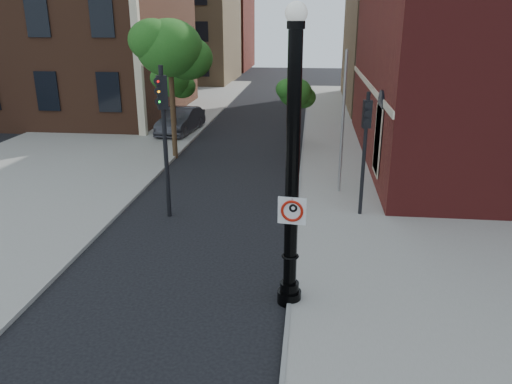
# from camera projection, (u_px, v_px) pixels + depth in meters

# --- Properties ---
(ground) EXTENTS (120.00, 120.00, 0.00)m
(ground) POSITION_uv_depth(u_px,v_px,m) (201.00, 308.00, 11.62)
(ground) COLOR black
(ground) RESTS_ON ground
(sidewalk_right) EXTENTS (8.00, 60.00, 0.12)m
(sidewalk_right) POSITION_uv_depth(u_px,v_px,m) (397.00, 182.00, 20.36)
(sidewalk_right) COLOR gray
(sidewalk_right) RESTS_ON ground
(sidewalk_left) EXTENTS (10.00, 50.00, 0.12)m
(sidewalk_left) POSITION_uv_depth(u_px,v_px,m) (116.00, 131.00, 29.43)
(sidewalk_left) COLOR gray
(sidewalk_left) RESTS_ON ground
(curb_edge) EXTENTS (0.10, 60.00, 0.14)m
(curb_edge) POSITION_uv_depth(u_px,v_px,m) (300.00, 178.00, 20.77)
(curb_edge) COLOR gray
(curb_edge) RESTS_ON ground
(bg_building_tan_a) EXTENTS (12.00, 12.00, 12.00)m
(bg_building_tan_a) POSITION_uv_depth(u_px,v_px,m) (176.00, 22.00, 52.18)
(bg_building_tan_a) COLOR #927550
(bg_building_tan_a) RESTS_ON ground
(bg_building_red) EXTENTS (12.00, 12.00, 10.00)m
(bg_building_red) POSITION_uv_depth(u_px,v_px,m) (204.00, 29.00, 65.65)
(bg_building_red) COLOR #5F2216
(bg_building_red) RESTS_ON ground
(bg_building_tan_b) EXTENTS (22.00, 14.00, 14.00)m
(bg_building_tan_b) POSITION_uv_depth(u_px,v_px,m) (505.00, 9.00, 35.80)
(bg_building_tan_b) COLOR #927550
(bg_building_tan_b) RESTS_ON ground
(lamppost) EXTENTS (0.57, 0.57, 6.70)m
(lamppost) POSITION_uv_depth(u_px,v_px,m) (292.00, 178.00, 10.83)
(lamppost) COLOR black
(lamppost) RESTS_ON ground
(no_parking_sign) EXTENTS (0.63, 0.12, 0.63)m
(no_parking_sign) POSITION_uv_depth(u_px,v_px,m) (292.00, 211.00, 10.90)
(no_parking_sign) COLOR white
(no_parking_sign) RESTS_ON ground
(parked_car) EXTENTS (2.02, 4.68, 1.50)m
(parked_car) POSITION_uv_depth(u_px,v_px,m) (181.00, 121.00, 28.94)
(parked_car) COLOR #313136
(parked_car) RESTS_ON ground
(traffic_signal_left) EXTENTS (0.41, 0.44, 5.01)m
(traffic_signal_left) POSITION_uv_depth(u_px,v_px,m) (163.00, 118.00, 15.90)
(traffic_signal_left) COLOR black
(traffic_signal_left) RESTS_ON ground
(traffic_signal_right) EXTENTS (0.29, 0.36, 4.21)m
(traffic_signal_right) POSITION_uv_depth(u_px,v_px,m) (365.00, 135.00, 15.99)
(traffic_signal_right) COLOR black
(traffic_signal_right) RESTS_ON ground
(utility_pole) EXTENTS (0.11, 0.11, 5.36)m
(utility_pole) POSITION_uv_depth(u_px,v_px,m) (343.00, 125.00, 18.27)
(utility_pole) COLOR #999999
(utility_pole) RESTS_ON ground
(street_tree_a) EXTENTS (3.55, 3.21, 6.39)m
(street_tree_a) POSITION_uv_depth(u_px,v_px,m) (171.00, 49.00, 22.45)
(street_tree_a) COLOR #362215
(street_tree_a) RESTS_ON ground
(street_tree_b) EXTENTS (2.24, 2.02, 4.03)m
(street_tree_b) POSITION_uv_depth(u_px,v_px,m) (173.00, 82.00, 26.32)
(street_tree_b) COLOR #362215
(street_tree_b) RESTS_ON ground
(street_tree_c) EXTENTS (2.00, 1.80, 3.60)m
(street_tree_c) POSITION_uv_depth(u_px,v_px,m) (296.00, 94.00, 24.86)
(street_tree_c) COLOR #362215
(street_tree_c) RESTS_ON ground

